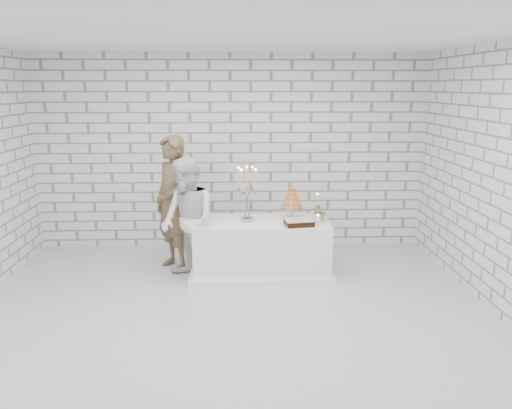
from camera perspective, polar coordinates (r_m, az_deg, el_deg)
name	(u,v)px	position (r m, az deg, el deg)	size (l,w,h in m)	color
ground	(229,314)	(5.69, -3.13, -12.59)	(6.00, 5.00, 0.01)	silver
ceiling	(225,35)	(5.13, -3.58, 19.04)	(6.00, 5.00, 0.01)	white
wall_back	(231,153)	(7.68, -2.93, 6.03)	(6.00, 0.01, 3.00)	white
wall_front	(218,271)	(2.80, -4.46, -7.67)	(6.00, 0.01, 3.00)	white
wall_right	(505,182)	(5.95, 26.96, 2.32)	(0.01, 5.00, 3.00)	white
cake_table	(261,247)	(6.69, 0.63, -5.01)	(1.80, 0.80, 0.75)	white
groom	(173,204)	(6.82, -9.67, 0.09)	(0.68, 0.45, 1.88)	#4E3F2A
bride	(188,221)	(6.35, -7.93, -1.92)	(0.80, 0.63, 1.65)	white
candelabra	(247,194)	(6.49, -1.06, 1.25)	(0.30, 0.30, 0.75)	#95959F
croquembouche	(292,202)	(6.65, 4.21, 0.28)	(0.30, 0.30, 0.46)	#975427
chocolate_cake	(299,222)	(6.38, 5.01, -2.08)	(0.35, 0.25, 0.08)	black
pillar_candle	(318,220)	(6.46, 7.19, -1.78)	(0.08, 0.08, 0.12)	white
extra_taper	(317,206)	(6.76, 7.12, -0.19)	(0.06, 0.06, 0.32)	beige
flowers	(320,211)	(6.63, 7.51, -0.78)	(0.23, 0.20, 0.26)	#537B34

